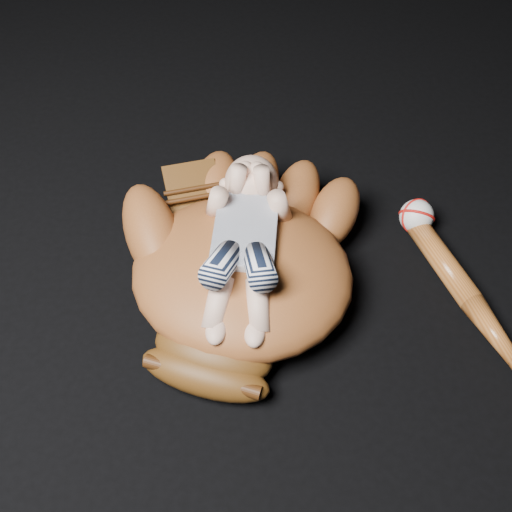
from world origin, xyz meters
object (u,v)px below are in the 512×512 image
Objects in this scene: baseball_glove at (242,266)px; baseball at (417,216)px; baseball_bat at (480,314)px; newborn_baby at (244,244)px.

baseball is at bearing 44.10° from baseball_glove.
baseball_glove is 0.41m from baseball_bat.
baseball_glove is at bearing -154.69° from baseball.
baseball_glove is 8.16× the size of baseball.
newborn_baby is 0.42m from baseball_bat.
newborn_baby is 5.57× the size of baseball.
baseball_bat is 7.04× the size of baseball.
baseball_bat is (0.40, -0.07, -0.11)m from newborn_baby.
newborn_baby reaches higher than baseball.
baseball_bat is at bearing 10.12° from baseball_glove.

